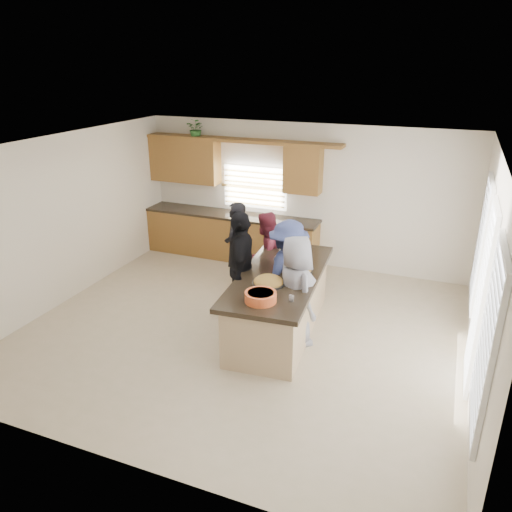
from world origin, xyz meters
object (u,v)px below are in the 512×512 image
at_px(woman_left_mid, 265,255).
at_px(woman_right_front, 296,291).
at_px(salad_bowl, 261,296).
at_px(woman_left_back, 235,246).
at_px(island, 279,304).
at_px(woman_right_back, 288,273).
at_px(woman_left_front, 241,268).

distance_m(woman_left_mid, woman_right_front, 1.61).
xyz_separation_m(salad_bowl, woman_right_front, (0.26, 0.71, -0.20)).
bearing_deg(woman_left_mid, woman_left_back, -83.41).
distance_m(island, woman_right_back, 0.48).
relative_size(salad_bowl, woman_left_mid, 0.28).
xyz_separation_m(island, salad_bowl, (0.06, -0.95, 0.57)).
bearing_deg(woman_left_mid, salad_bowl, 36.78).
height_order(woman_left_back, woman_left_mid, woman_left_back).
height_order(island, woman_left_mid, woman_left_mid).
distance_m(salad_bowl, woman_left_front, 1.23).
xyz_separation_m(salad_bowl, woman_left_front, (-0.71, 1.00, -0.11)).
bearing_deg(woman_left_back, woman_right_front, 42.01).
bearing_deg(woman_left_front, woman_left_back, -168.51).
xyz_separation_m(woman_left_mid, woman_right_front, (0.95, -1.29, 0.06)).
height_order(woman_left_back, woman_left_front, woman_left_front).
bearing_deg(woman_left_front, island, 68.66).
distance_m(salad_bowl, woman_left_mid, 2.13).
xyz_separation_m(woman_left_mid, woman_right_back, (0.67, -0.77, 0.08)).
bearing_deg(salad_bowl, woman_right_back, 91.26).
bearing_deg(woman_left_mid, island, 48.76).
bearing_deg(salad_bowl, island, 93.65).
xyz_separation_m(woman_right_back, woman_right_front, (0.29, -0.53, -0.02)).
xyz_separation_m(woman_left_front, woman_right_back, (0.68, 0.23, -0.07)).
relative_size(woman_left_mid, woman_right_back, 0.90).
height_order(salad_bowl, woman_left_mid, woman_left_mid).
relative_size(woman_left_front, woman_right_back, 1.08).
bearing_deg(woman_left_front, woman_right_front, 56.29).
bearing_deg(woman_left_mid, woman_right_front, 54.09).
height_order(woman_right_back, woman_right_front, woman_right_back).
bearing_deg(woman_left_back, salad_bowl, 25.69).
distance_m(woman_left_back, woman_right_front, 2.11).
distance_m(woman_left_mid, woman_right_back, 1.02).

